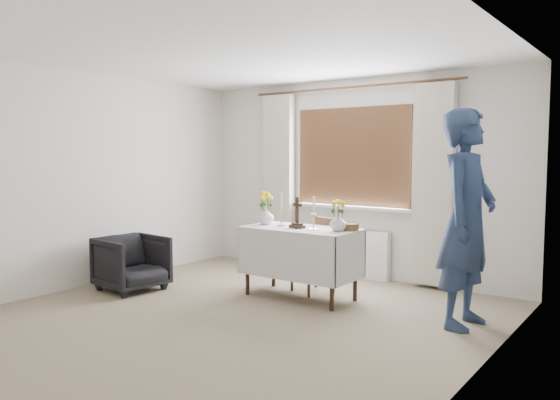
# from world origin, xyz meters

# --- Properties ---
(ground) EXTENTS (5.00, 5.00, 0.00)m
(ground) POSITION_xyz_m (0.00, 0.00, 0.00)
(ground) COLOR #9B8D6B
(ground) RESTS_ON ground
(altar_table) EXTENTS (1.24, 0.64, 0.76)m
(altar_table) POSITION_xyz_m (0.10, 1.17, 0.38)
(altar_table) COLOR silver
(altar_table) RESTS_ON ground
(wooden_chair) EXTENTS (0.51, 0.51, 0.84)m
(wooden_chair) POSITION_xyz_m (0.07, 1.45, 0.42)
(wooden_chair) COLOR #51391C
(wooden_chair) RESTS_ON ground
(armchair) EXTENTS (0.75, 0.73, 0.63)m
(armchair) POSITION_xyz_m (-1.64, 0.31, 0.31)
(armchair) COLOR black
(armchair) RESTS_ON ground
(person) EXTENTS (0.51, 0.74, 1.95)m
(person) POSITION_xyz_m (1.84, 1.24, 0.98)
(person) COLOR navy
(person) RESTS_ON ground
(radiator) EXTENTS (1.10, 0.10, 0.60)m
(radiator) POSITION_xyz_m (0.00, 2.42, 0.30)
(radiator) COLOR white
(radiator) RESTS_ON ground
(wooden_cross) EXTENTS (0.18, 0.16, 0.33)m
(wooden_cross) POSITION_xyz_m (0.08, 1.13, 0.93)
(wooden_cross) COLOR black
(wooden_cross) RESTS_ON altar_table
(candlestick_left) EXTENTS (0.12, 0.12, 0.37)m
(candlestick_left) POSITION_xyz_m (-0.14, 1.14, 0.95)
(candlestick_left) COLOR silver
(candlestick_left) RESTS_ON altar_table
(candlestick_right) EXTENTS (0.10, 0.10, 0.35)m
(candlestick_right) POSITION_xyz_m (0.29, 1.13, 0.94)
(candlestick_right) COLOR silver
(candlestick_right) RESTS_ON altar_table
(flower_vase_left) EXTENTS (0.23, 0.23, 0.19)m
(flower_vase_left) POSITION_xyz_m (-0.39, 1.18, 0.86)
(flower_vase_left) COLOR silver
(flower_vase_left) RESTS_ON altar_table
(flower_vase_right) EXTENTS (0.21, 0.21, 0.18)m
(flower_vase_right) POSITION_xyz_m (0.55, 1.19, 0.85)
(flower_vase_right) COLOR silver
(flower_vase_right) RESTS_ON altar_table
(wicker_basket) EXTENTS (0.24, 0.24, 0.07)m
(wicker_basket) POSITION_xyz_m (0.61, 1.33, 0.80)
(wicker_basket) COLOR brown
(wicker_basket) RESTS_ON altar_table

